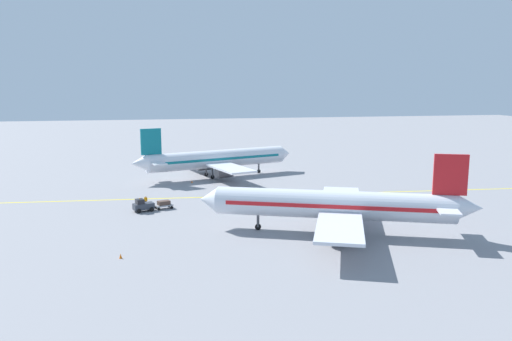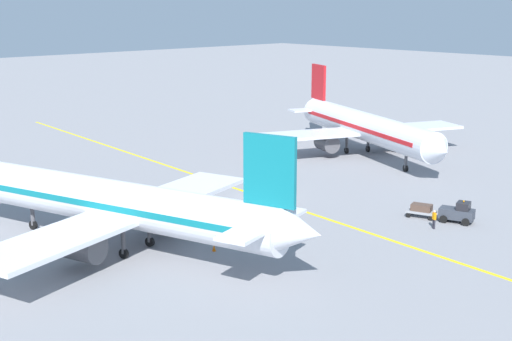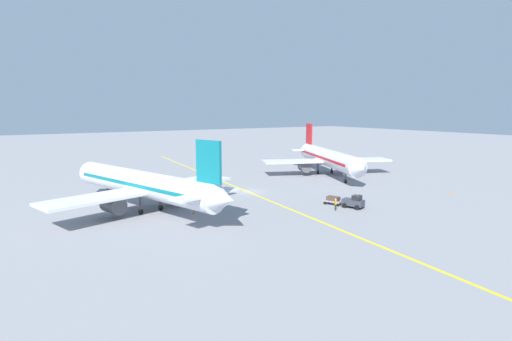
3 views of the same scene
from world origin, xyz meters
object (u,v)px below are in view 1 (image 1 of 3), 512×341
(baggage_cart_trailing, at_px, (164,204))
(traffic_cone_mid_apron, at_px, (192,181))
(baggage_tug_dark, at_px, (143,206))
(airplane_at_gate, at_px, (216,159))
(airplane_adjacent_stand, at_px, (336,205))
(ground_crew_worker, at_px, (146,201))
(traffic_cone_near_nose, at_px, (121,256))

(baggage_cart_trailing, xyz_separation_m, traffic_cone_mid_apron, (-19.92, 5.81, -0.49))
(baggage_tug_dark, distance_m, baggage_cart_trailing, 3.30)
(airplane_at_gate, xyz_separation_m, airplane_adjacent_stand, (42.74, 10.04, 0.00))
(traffic_cone_mid_apron, bearing_deg, ground_crew_worker, -25.57)
(baggage_cart_trailing, bearing_deg, traffic_cone_mid_apron, 163.75)
(airplane_adjacent_stand, bearing_deg, ground_crew_worker, -129.50)
(airplane_at_gate, relative_size, traffic_cone_mid_apron, 63.23)
(airplane_at_gate, distance_m, airplane_adjacent_stand, 43.90)
(baggage_cart_trailing, relative_size, ground_crew_worker, 1.74)
(baggage_cart_trailing, distance_m, traffic_cone_near_nose, 22.34)
(airplane_adjacent_stand, distance_m, baggage_cart_trailing, 27.79)
(airplane_adjacent_stand, height_order, baggage_tug_dark, airplane_adjacent_stand)
(airplane_at_gate, bearing_deg, baggage_tug_dark, -28.68)
(baggage_cart_trailing, height_order, traffic_cone_near_nose, baggage_cart_trailing)
(baggage_tug_dark, xyz_separation_m, traffic_cone_near_nose, (20.64, -2.03, -0.63))
(baggage_tug_dark, relative_size, traffic_cone_mid_apron, 6.05)
(airplane_adjacent_stand, height_order, ground_crew_worker, airplane_adjacent_stand)
(ground_crew_worker, relative_size, traffic_cone_mid_apron, 3.05)
(airplane_adjacent_stand, xyz_separation_m, traffic_cone_mid_apron, (-37.60, -15.43, -3.43))
(airplane_at_gate, bearing_deg, baggage_cart_trailing, -24.08)
(ground_crew_worker, bearing_deg, airplane_at_gate, 148.77)
(airplane_at_gate, relative_size, baggage_cart_trailing, 11.92)
(airplane_adjacent_stand, relative_size, traffic_cone_near_nose, 62.04)
(airplane_adjacent_stand, relative_size, baggage_tug_dark, 10.25)
(airplane_at_gate, relative_size, ground_crew_worker, 20.70)
(traffic_cone_near_nose, bearing_deg, traffic_cone_mid_apron, 165.28)
(airplane_adjacent_stand, bearing_deg, airplane_at_gate, -166.78)
(airplane_at_gate, distance_m, traffic_cone_mid_apron, 8.20)
(baggage_cart_trailing, relative_size, traffic_cone_near_nose, 5.31)
(baggage_cart_trailing, bearing_deg, baggage_tug_dark, -70.51)
(baggage_cart_trailing, relative_size, traffic_cone_mid_apron, 5.31)
(baggage_tug_dark, bearing_deg, traffic_cone_mid_apron, 157.01)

